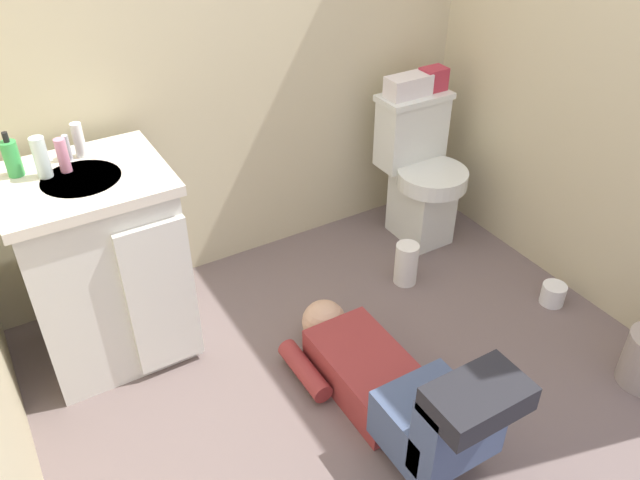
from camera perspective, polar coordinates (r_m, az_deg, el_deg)
ground_plane at (r=2.69m, az=2.59°, el=-11.60°), size 2.88×2.92×0.04m
wall_back at (r=2.83m, az=-8.44°, el=19.65°), size 2.54×0.08×2.40m
wall_right at (r=2.84m, az=25.66°, el=16.78°), size 0.08×1.92×2.40m
toilet at (r=3.28m, az=8.90°, el=6.07°), size 0.36×0.46×0.75m
vanity_cabinet at (r=2.64m, az=-18.85°, el=-2.22°), size 0.60×0.53×0.82m
faucet at (r=2.54m, az=-21.68°, el=7.68°), size 0.02×0.02×0.10m
person_plumber at (r=2.37m, az=6.75°, el=-13.04°), size 0.39×1.06×0.52m
tissue_box at (r=3.14m, az=7.91°, el=13.50°), size 0.22×0.11×0.10m
toiletry_bag at (r=3.23m, az=10.10°, el=14.00°), size 0.12×0.09×0.11m
soap_dispenser at (r=2.50m, az=-25.86°, el=6.62°), size 0.06×0.06×0.17m
bottle_clear at (r=2.44m, az=-23.69°, el=6.79°), size 0.05×0.05×0.15m
bottle_pink at (r=2.46m, az=-22.02°, el=7.04°), size 0.04×0.04×0.13m
bottle_white at (r=2.54m, az=-20.78°, el=8.37°), size 0.04×0.04×0.13m
paper_towel_roll at (r=3.05m, az=7.72°, el=-2.11°), size 0.11×0.11×0.21m
toilet_paper_roll at (r=3.13m, az=20.13°, el=-4.56°), size 0.11×0.11×0.10m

